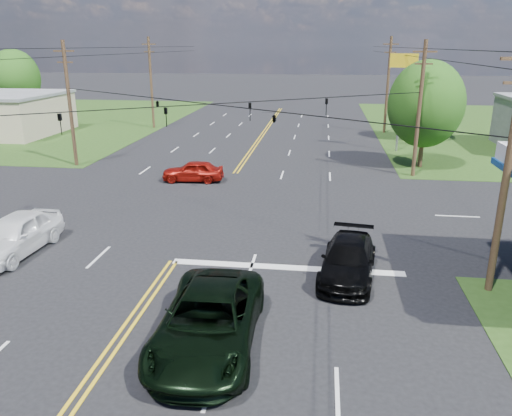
# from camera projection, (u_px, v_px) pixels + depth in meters

# --- Properties ---
(ground) EXTENTS (280.00, 280.00, 0.00)m
(ground) POSITION_uv_depth(u_px,v_px,m) (212.00, 206.00, 29.63)
(ground) COLOR black
(ground) RESTS_ON ground
(stop_bar) EXTENTS (10.00, 0.50, 0.02)m
(stop_bar) POSITION_uv_depth(u_px,v_px,m) (286.00, 268.00, 21.47)
(stop_bar) COLOR silver
(stop_bar) RESTS_ON ground
(pole_se) EXTENTS (1.60, 0.28, 9.50)m
(pole_se) POSITION_uv_depth(u_px,v_px,m) (508.00, 168.00, 18.00)
(pole_se) COLOR #3D271A
(pole_se) RESTS_ON ground
(pole_nw) EXTENTS (1.60, 0.28, 9.50)m
(pole_nw) POSITION_uv_depth(u_px,v_px,m) (70.00, 103.00, 38.20)
(pole_nw) COLOR #3D271A
(pole_nw) RESTS_ON ground
(pole_ne) EXTENTS (1.60, 0.28, 9.50)m
(pole_ne) POSITION_uv_depth(u_px,v_px,m) (419.00, 108.00, 34.95)
(pole_ne) COLOR #3D271A
(pole_ne) RESTS_ON ground
(pole_left_far) EXTENTS (1.60, 0.28, 10.00)m
(pole_left_far) POSITION_uv_depth(u_px,v_px,m) (151.00, 82.00, 56.02)
(pole_left_far) COLOR #3D271A
(pole_left_far) RESTS_ON ground
(pole_right_far) EXTENTS (1.60, 0.28, 10.00)m
(pole_right_far) POSITION_uv_depth(u_px,v_px,m) (388.00, 84.00, 52.77)
(pole_right_far) COLOR #3D271A
(pole_right_far) RESTS_ON ground
(span_wire_signals) EXTENTS (26.00, 18.00, 1.13)m
(span_wire_signals) POSITION_uv_depth(u_px,v_px,m) (209.00, 104.00, 27.76)
(span_wire_signals) COLOR black
(span_wire_signals) RESTS_ON ground
(power_lines) EXTENTS (26.04, 100.00, 0.64)m
(power_lines) POSITION_uv_depth(u_px,v_px,m) (199.00, 56.00, 25.07)
(power_lines) COLOR black
(power_lines) RESTS_ON ground
(tree_right_a) EXTENTS (5.70, 5.70, 8.18)m
(tree_right_a) POSITION_uv_depth(u_px,v_px,m) (426.00, 104.00, 37.67)
(tree_right_a) COLOR #3D271A
(tree_right_a) RESTS_ON ground
(tree_right_b) EXTENTS (4.94, 4.94, 7.09)m
(tree_right_b) POSITION_uv_depth(u_px,v_px,m) (428.00, 98.00, 48.86)
(tree_right_b) COLOR #3D271A
(tree_right_b) RESTS_ON ground
(tree_far_l) EXTENTS (6.08, 6.08, 8.72)m
(tree_far_l) POSITION_uv_depth(u_px,v_px,m) (15.00, 78.00, 62.15)
(tree_far_l) COLOR #3D271A
(tree_far_l) RESTS_ON ground
(pickup_dkgreen) EXTENTS (3.16, 6.59, 1.81)m
(pickup_dkgreen) POSITION_uv_depth(u_px,v_px,m) (209.00, 321.00, 15.64)
(pickup_dkgreen) COLOR black
(pickup_dkgreen) RESTS_ON ground
(suv_black) EXTENTS (2.77, 5.40, 1.50)m
(suv_black) POSITION_uv_depth(u_px,v_px,m) (348.00, 260.00, 20.45)
(suv_black) COLOR black
(suv_black) RESTS_ON ground
(pickup_white) EXTENTS (2.41, 5.45, 1.83)m
(pickup_white) POSITION_uv_depth(u_px,v_px,m) (15.00, 234.00, 22.74)
(pickup_white) COLOR white
(pickup_white) RESTS_ON ground
(sedan_red) EXTENTS (4.38, 2.03, 1.45)m
(sedan_red) POSITION_uv_depth(u_px,v_px,m) (193.00, 171.00, 34.91)
(sedan_red) COLOR maroon
(sedan_red) RESTS_ON ground
(polesign_ne) EXTENTS (2.30, 0.89, 8.46)m
(polesign_ne) POSITION_uv_depth(u_px,v_px,m) (403.00, 75.00, 42.89)
(polesign_ne) COLOR #A5A5AA
(polesign_ne) RESTS_ON ground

